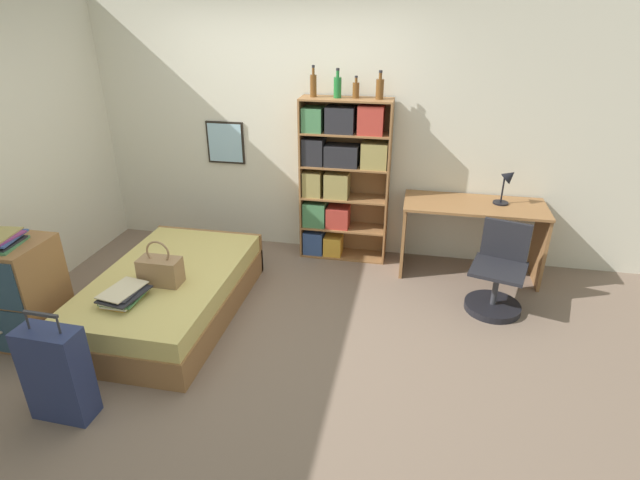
% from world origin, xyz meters
% --- Properties ---
extents(ground_plane, '(14.00, 14.00, 0.00)m').
position_xyz_m(ground_plane, '(0.00, 0.00, 0.00)').
color(ground_plane, '#756051').
extents(wall_back, '(10.00, 0.09, 2.60)m').
position_xyz_m(wall_back, '(-0.00, 1.62, 1.30)').
color(wall_back, beige).
rests_on(wall_back, ground_plane).
extents(bed, '(1.10, 1.83, 0.41)m').
position_xyz_m(bed, '(-0.70, 0.02, 0.20)').
color(bed, olive).
rests_on(bed, ground_plane).
extents(handbag, '(0.34, 0.17, 0.38)m').
position_xyz_m(handbag, '(-0.65, -0.16, 0.52)').
color(handbag, '#93704C').
rests_on(handbag, bed).
extents(book_stack_on_bed, '(0.32, 0.41, 0.09)m').
position_xyz_m(book_stack_on_bed, '(-0.81, -0.47, 0.45)').
color(book_stack_on_bed, gold).
rests_on(book_stack_on_bed, bed).
extents(suitcase, '(0.41, 0.20, 0.79)m').
position_xyz_m(suitcase, '(-0.83, -1.25, 0.33)').
color(suitcase, navy).
rests_on(suitcase, ground_plane).
extents(dresser, '(0.55, 0.52, 0.85)m').
position_xyz_m(dresser, '(-1.67, -0.55, 0.43)').
color(dresser, olive).
rests_on(dresser, ground_plane).
extents(bookcase, '(0.90, 0.29, 1.67)m').
position_xyz_m(bookcase, '(0.53, 1.42, 0.90)').
color(bookcase, olive).
rests_on(bookcase, ground_plane).
extents(bottle_green, '(0.06, 0.06, 0.29)m').
position_xyz_m(bottle_green, '(0.28, 1.43, 1.78)').
color(bottle_green, brown).
rests_on(bottle_green, bookcase).
extents(bottle_brown, '(0.07, 0.07, 0.27)m').
position_xyz_m(bottle_brown, '(0.51, 1.42, 1.77)').
color(bottle_brown, '#1E6B2D').
rests_on(bottle_brown, bookcase).
extents(bottle_clear, '(0.06, 0.06, 0.20)m').
position_xyz_m(bottle_clear, '(0.69, 1.44, 1.74)').
color(bottle_clear, brown).
rests_on(bottle_clear, bookcase).
extents(bottle_blue, '(0.07, 0.07, 0.26)m').
position_xyz_m(bottle_blue, '(0.91, 1.43, 1.76)').
color(bottle_blue, brown).
rests_on(bottle_blue, bookcase).
extents(desk, '(1.33, 0.57, 0.75)m').
position_xyz_m(desk, '(1.89, 1.28, 0.53)').
color(desk, olive).
rests_on(desk, ground_plane).
extents(desk_lamp, '(0.19, 0.14, 0.36)m').
position_xyz_m(desk_lamp, '(2.16, 1.34, 0.98)').
color(desk_lamp, black).
rests_on(desk_lamp, desk).
extents(desk_chair, '(0.55, 0.55, 0.78)m').
position_xyz_m(desk_chair, '(2.09, 0.66, 0.24)').
color(desk_chair, black).
rests_on(desk_chair, ground_plane).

